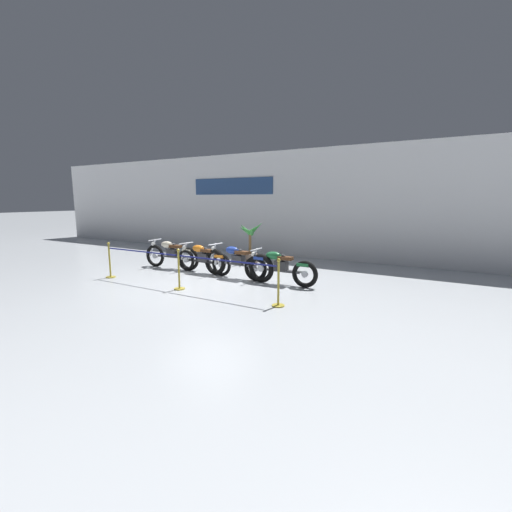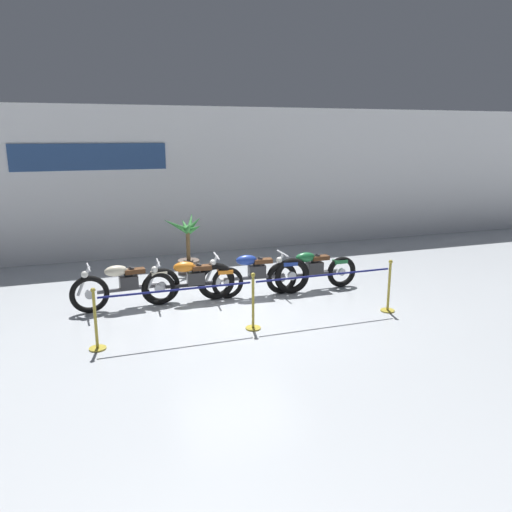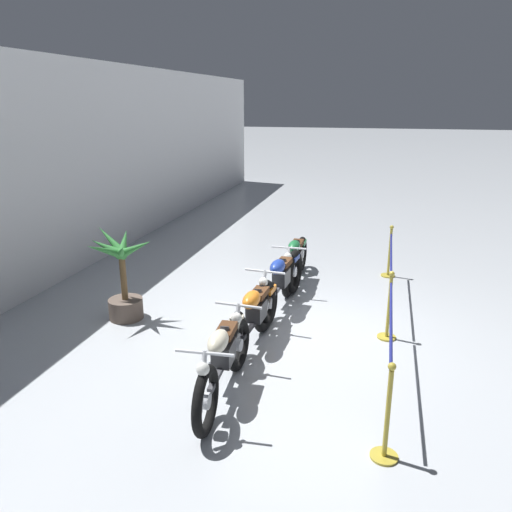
% 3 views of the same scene
% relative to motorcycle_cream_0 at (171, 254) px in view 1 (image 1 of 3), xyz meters
% --- Properties ---
extents(ground_plane, '(120.00, 120.00, 0.00)m').
position_rel_motorcycle_cream_0_xyz_m(ground_plane, '(2.11, -0.70, -0.48)').
color(ground_plane, '#B2B7BC').
extents(back_wall, '(28.00, 0.29, 4.20)m').
position_rel_motorcycle_cream_0_xyz_m(back_wall, '(2.10, 4.43, 1.62)').
color(back_wall, white).
rests_on(back_wall, ground).
extents(motorcycle_cream_0, '(2.19, 0.62, 0.96)m').
position_rel_motorcycle_cream_0_xyz_m(motorcycle_cream_0, '(0.00, 0.00, 0.00)').
color(motorcycle_cream_0, black).
rests_on(motorcycle_cream_0, ground).
extents(motorcycle_orange_1, '(2.15, 0.62, 0.93)m').
position_rel_motorcycle_cream_0_xyz_m(motorcycle_orange_1, '(1.36, -0.04, -0.01)').
color(motorcycle_orange_1, black).
rests_on(motorcycle_orange_1, ground).
extents(motorcycle_blue_2, '(2.50, 0.62, 0.98)m').
position_rel_motorcycle_cream_0_xyz_m(motorcycle_blue_2, '(2.68, -0.13, -0.00)').
color(motorcycle_blue_2, black).
rests_on(motorcycle_blue_2, ground).
extents(motorcycle_green_3, '(2.20, 0.62, 0.94)m').
position_rel_motorcycle_cream_0_xyz_m(motorcycle_green_3, '(4.05, -0.14, -0.02)').
color(motorcycle_green_3, black).
rests_on(motorcycle_green_3, ground).
extents(potted_palm_left_of_row, '(1.02, 1.10, 1.54)m').
position_rel_motorcycle_cream_0_xyz_m(potted_palm_left_of_row, '(1.72, 2.23, 0.21)').
color(potted_palm_left_of_row, brown).
rests_on(potted_palm_left_of_row, ground).
extents(stanchion_far_left, '(5.62, 0.28, 1.05)m').
position_rel_motorcycle_cream_0_xyz_m(stanchion_far_left, '(0.98, -1.89, 0.18)').
color(stanchion_far_left, gold).
rests_on(stanchion_far_left, ground).
extents(stanchion_mid_left, '(0.28, 0.28, 1.05)m').
position_rel_motorcycle_cream_0_xyz_m(stanchion_mid_left, '(2.06, -1.89, -0.12)').
color(stanchion_mid_left, gold).
rests_on(stanchion_mid_left, ground).
extents(stanchion_mid_right, '(0.28, 0.28, 1.05)m').
position_rel_motorcycle_cream_0_xyz_m(stanchion_mid_right, '(4.89, -1.89, -0.12)').
color(stanchion_mid_right, gold).
rests_on(stanchion_mid_right, ground).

